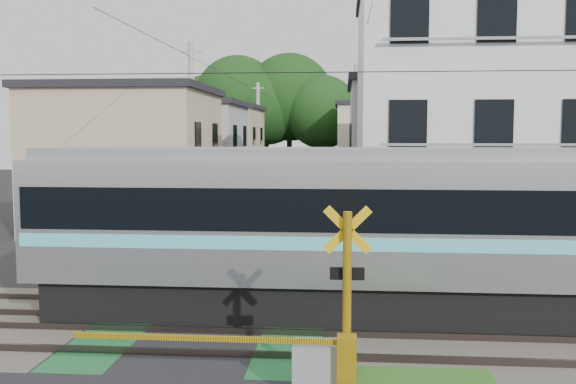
# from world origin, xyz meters

# --- Properties ---
(ground) EXTENTS (120.00, 120.00, 0.00)m
(ground) POSITION_xyz_m (0.00, 0.00, 0.00)
(ground) COLOR black
(track_bed) EXTENTS (120.00, 120.00, 0.14)m
(track_bed) POSITION_xyz_m (0.00, 0.00, 0.04)
(track_bed) COLOR #47423A
(track_bed) RESTS_ON ground
(commuter_train) EXTENTS (18.70, 2.95, 3.88)m
(commuter_train) POSITION_xyz_m (5.14, 1.20, 2.05)
(commuter_train) COLOR black
(commuter_train) RESTS_ON ground
(crossing_signal_near) EXTENTS (4.74, 0.65, 3.09)m
(crossing_signal_near) POSITION_xyz_m (2.59, -3.65, 0.71)
(crossing_signal_near) COLOR #E9B30C
(crossing_signal_near) RESTS_ON ground
(crossing_signal_far) EXTENTS (4.74, 0.65, 3.09)m
(crossing_signal_far) POSITION_xyz_m (-2.59, 3.65, 0.71)
(crossing_signal_far) COLOR #E9B30C
(crossing_signal_far) RESTS_ON ground
(apartment_block) EXTENTS (10.20, 8.36, 9.30)m
(apartment_block) POSITION_xyz_m (8.50, 9.49, 4.66)
(apartment_block) COLOR silver
(apartment_block) RESTS_ON ground
(houses_row) EXTENTS (22.07, 31.35, 6.80)m
(houses_row) POSITION_xyz_m (0.25, 25.92, 3.24)
(houses_row) COLOR tan
(houses_row) RESTS_ON ground
(tree_hill) EXTENTS (40.00, 12.97, 11.82)m
(tree_hill) POSITION_xyz_m (0.10, 47.98, 5.81)
(tree_hill) COLOR #163913
(tree_hill) RESTS_ON ground
(catenary) EXTENTS (60.00, 5.04, 7.00)m
(catenary) POSITION_xyz_m (6.00, 0.03, 3.70)
(catenary) COLOR #2D2D33
(catenary) RESTS_ON ground
(utility_poles) EXTENTS (7.90, 42.00, 8.00)m
(utility_poles) POSITION_xyz_m (-1.05, 23.01, 4.08)
(utility_poles) COLOR #A5A5A0
(utility_poles) RESTS_ON ground
(pedestrian) EXTENTS (0.64, 0.50, 1.55)m
(pedestrian) POSITION_xyz_m (0.15, 29.15, 0.78)
(pedestrian) COLOR #31333D
(pedestrian) RESTS_ON ground
(weed_patches) EXTENTS (10.25, 8.80, 0.40)m
(weed_patches) POSITION_xyz_m (1.76, -0.09, 0.18)
(weed_patches) COLOR #2D5E1E
(weed_patches) RESTS_ON ground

